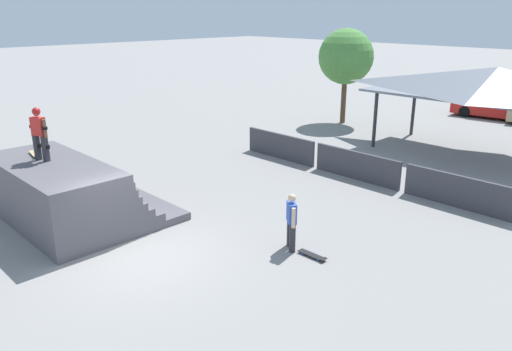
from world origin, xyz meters
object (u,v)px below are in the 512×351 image
Objects in this scene: skater_on_deck at (39,130)px; bystander_walking at (291,219)px; skateboard_on_ground at (313,255)px; tree_beside_pavilion at (346,57)px; parked_car_red at (493,108)px; skateboard_on_deck at (35,154)px.

bystander_walking is (6.37, 3.71, -1.88)m from skater_on_deck.
bystander_walking is 1.87× the size of skateboard_on_ground.
parked_car_red is (5.30, 7.29, -2.99)m from tree_beside_pavilion.
bystander_walking is 0.30× the size of tree_beside_pavilion.
bystander_walking is at bearing -58.41° from tree_beside_pavilion.
skater_on_deck is 24.94m from parked_car_red.
skateboard_on_deck is 24.95m from parked_car_red.
skateboard_on_ground is at bearing -86.08° from parked_car_red.
tree_beside_pavilion is at bearing 104.81° from skateboard_on_deck.
skateboard_on_deck is at bearing -105.51° from parked_car_red.
tree_beside_pavilion is at bearing -20.94° from bystander_walking.
tree_beside_pavilion is 9.50m from parked_car_red.
bystander_walking reaches higher than skateboard_on_ground.
skateboard_on_deck reaches higher than parked_car_red.
tree_beside_pavilion reaches higher than skateboard_on_deck.
tree_beside_pavilion is at bearing 122.77° from skateboard_on_ground.
skateboard_on_ground is at bearing -139.81° from bystander_walking.
skater_on_deck reaches higher than parked_car_red.
tree_beside_pavilion is at bearing -132.44° from parked_car_red.
parked_car_red is at bearing -44.15° from bystander_walking.
skateboard_on_deck is at bearing 65.11° from bystander_walking.
bystander_walking is at bearing -88.03° from parked_car_red.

